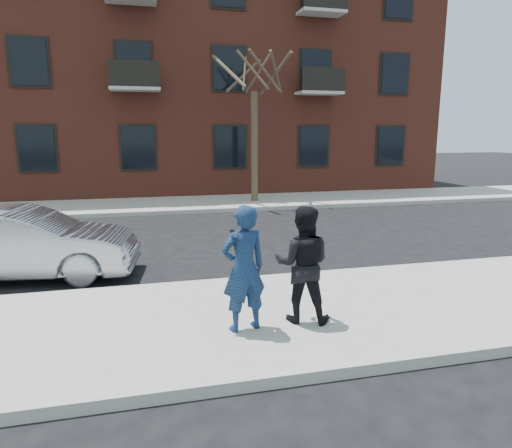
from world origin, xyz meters
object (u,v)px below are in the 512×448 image
object	(u,v)px
street_tree	(254,59)
man_hoodie	(244,269)
man_peacoat	(303,264)
silver_sedan	(23,244)

from	to	relation	value
street_tree	man_hoodie	world-z (taller)	street_tree
man_peacoat	man_hoodie	bearing A→B (deg)	29.25
silver_sedan	man_peacoat	bearing A→B (deg)	-121.19
street_tree	silver_sedan	distance (m)	11.45
man_hoodie	man_peacoat	bearing A→B (deg)	174.33
silver_sedan	man_peacoat	size ratio (longest dim) A/B	2.53
man_hoodie	man_peacoat	size ratio (longest dim) A/B	1.04
street_tree	silver_sedan	size ratio (longest dim) A/B	1.61
street_tree	man_hoodie	size ratio (longest dim) A/B	3.91
silver_sedan	man_hoodie	world-z (taller)	man_hoodie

